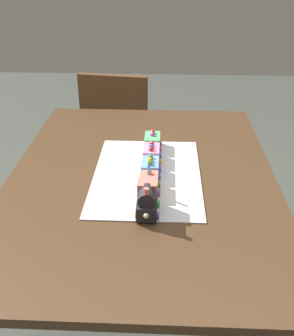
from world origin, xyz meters
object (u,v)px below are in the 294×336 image
object	(u,v)px
cake_car_caboose_mint_green	(152,141)
birthday_candle	(149,167)
dining_table	(142,199)
cake_car_gondola_sky_blue	(150,168)
cake_car_hopper_bubblegum	(151,154)
cake_locomotive	(147,200)
chair	(119,131)
cake_car_tanker_coral	(149,184)

from	to	relation	value
cake_car_caboose_mint_green	birthday_candle	bearing A→B (deg)	180.00
dining_table	cake_car_gondola_sky_blue	world-z (taller)	cake_car_gondola_sky_blue
cake_car_hopper_bubblegum	cake_car_caboose_mint_green	bearing A→B (deg)	0.00
cake_car_gondola_sky_blue	cake_car_caboose_mint_green	world-z (taller)	same
cake_locomotive	birthday_candle	world-z (taller)	birthday_candle
chair	birthday_candle	size ratio (longest dim) A/B	15.16
cake_car_tanker_coral	cake_car_hopper_bubblegum	size ratio (longest dim) A/B	1.00
dining_table	cake_car_gondola_sky_blue	xyz separation A→B (m)	(0.00, -0.03, 0.14)
cake_car_caboose_mint_green	birthday_candle	world-z (taller)	birthday_candle
dining_table	cake_car_tanker_coral	world-z (taller)	cake_car_tanker_coral
cake_car_caboose_mint_green	birthday_candle	xyz separation A→B (m)	(-0.36, 0.00, 0.07)
cake_car_tanker_coral	cake_car_hopper_bubblegum	distance (m)	0.24
cake_car_hopper_bubblegum	cake_car_caboose_mint_green	world-z (taller)	same
cake_locomotive	cake_car_hopper_bubblegum	size ratio (longest dim) A/B	1.40
cake_locomotive	cake_car_gondola_sky_blue	size ratio (longest dim) A/B	1.40
cake_locomotive	cake_car_gondola_sky_blue	bearing A→B (deg)	-0.00
chair	cake_locomotive	distance (m)	1.34
cake_car_tanker_coral	birthday_candle	xyz separation A→B (m)	(-0.00, 0.00, 0.07)
cake_car_tanker_coral	cake_car_caboose_mint_green	distance (m)	0.35
dining_table	cake_car_tanker_coral	bearing A→B (deg)	-165.08
dining_table	cake_car_tanker_coral	distance (m)	0.19
chair	cake_car_gondola_sky_blue	distance (m)	1.10
cake_locomotive	birthday_candle	bearing A→B (deg)	0.00
cake_car_hopper_bubblegum	cake_car_caboose_mint_green	xyz separation A→B (m)	(0.12, 0.00, -0.00)
cake_locomotive	cake_car_caboose_mint_green	xyz separation A→B (m)	(0.48, -0.00, -0.02)
cake_car_hopper_bubblegum	dining_table	bearing A→B (deg)	165.14
dining_table	cake_car_gondola_sky_blue	bearing A→B (deg)	-89.59
cake_car_gondola_sky_blue	dining_table	bearing A→B (deg)	90.41
cake_car_tanker_coral	cake_car_gondola_sky_blue	world-z (taller)	same
cake_car_caboose_mint_green	cake_car_gondola_sky_blue	bearing A→B (deg)	180.00
chair	cake_locomotive	world-z (taller)	same
cake_car_tanker_coral	cake_car_hopper_bubblegum	bearing A→B (deg)	0.00
dining_table	cake_locomotive	xyz separation A→B (m)	(-0.25, -0.03, 0.16)
chair	cake_car_caboose_mint_green	bearing A→B (deg)	114.15
cake_locomotive	cake_car_tanker_coral	size ratio (longest dim) A/B	1.40
chair	cake_car_tanker_coral	distance (m)	1.21
cake_car_gondola_sky_blue	birthday_candle	distance (m)	0.14
chair	cake_locomotive	size ratio (longest dim) A/B	6.14
dining_table	cake_car_gondola_sky_blue	distance (m)	0.14
cake_locomotive	cake_car_hopper_bubblegum	world-z (taller)	cake_locomotive
chair	cake_car_hopper_bubblegum	distance (m)	0.99
cake_car_gondola_sky_blue	cake_car_hopper_bubblegum	bearing A→B (deg)	0.00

